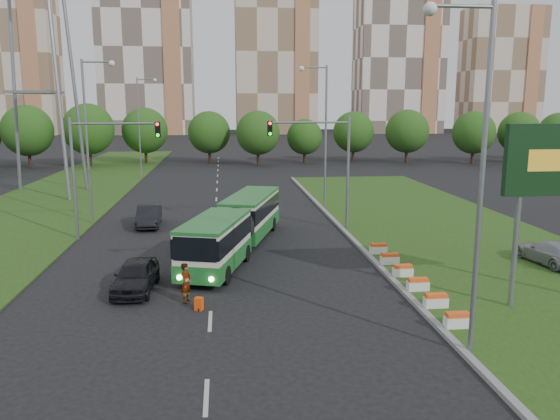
{
  "coord_description": "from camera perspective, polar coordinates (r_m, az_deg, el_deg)",
  "views": [
    {
      "loc": [
        -2.37,
        -27.37,
        8.71
      ],
      "look_at": [
        1.0,
        4.42,
        2.6
      ],
      "focal_mm": 35.0,
      "sensor_mm": 36.0,
      "label": 1
    }
  ],
  "objects": [
    {
      "name": "car_left_far",
      "position": [
        41.18,
        -13.54,
        -0.62
      ],
      "size": [
        1.82,
        4.68,
        1.52
      ],
      "primitive_type": "imported",
      "rotation": [
        0.0,
        0.0,
        0.05
      ],
      "color": "black",
      "rests_on": "ground"
    },
    {
      "name": "apartment_tower_west",
      "position": [
        188.72,
        -26.31,
        14.39
      ],
      "size": [
        26.0,
        15.0,
        48.0
      ],
      "primitive_type": "cube",
      "color": "beige",
      "rests_on": "ground"
    },
    {
      "name": "apartment_tower_cwest",
      "position": [
        179.64,
        -13.82,
        16.04
      ],
      "size": [
        28.0,
        15.0,
        52.0
      ],
      "primitive_type": "cube",
      "color": "white",
      "rests_on": "ground"
    },
    {
      "name": "pedestrian",
      "position": [
        25.02,
        -9.77,
        -7.51
      ],
      "size": [
        0.65,
        0.78,
        1.82
      ],
      "primitive_type": "imported",
      "rotation": [
        0.0,
        0.0,
        1.19
      ],
      "color": "gray",
      "rests_on": "ground"
    },
    {
      "name": "car_median",
      "position": [
        33.53,
        26.42,
        -3.96
      ],
      "size": [
        2.46,
        4.76,
        1.32
      ],
      "primitive_type": "imported",
      "rotation": [
        0.0,
        0.0,
        3.28
      ],
      "color": "#999DA1",
      "rests_on": "grass_median"
    },
    {
      "name": "street_lamps",
      "position": [
        37.47,
        -7.05,
        6.59
      ],
      "size": [
        36.0,
        60.0,
        12.0
      ],
      "primitive_type": null,
      "color": "gray",
      "rests_on": "ground"
    },
    {
      "name": "tree_line",
      "position": [
        83.4,
        2.5,
        7.92
      ],
      "size": [
        120.0,
        8.0,
        9.0
      ],
      "primitive_type": null,
      "color": "#235316",
      "rests_on": "ground"
    },
    {
      "name": "car_left_near",
      "position": [
        27.09,
        -14.84,
        -6.64
      ],
      "size": [
        2.02,
        4.5,
        1.5
      ],
      "primitive_type": "imported",
      "rotation": [
        0.0,
        0.0,
        -0.06
      ],
      "color": "black",
      "rests_on": "ground"
    },
    {
      "name": "apartment_tower_east",
      "position": [
        187.01,
        12.25,
        15.12
      ],
      "size": [
        27.0,
        15.0,
        47.0
      ],
      "primitive_type": "cube",
      "color": "white",
      "rests_on": "ground"
    },
    {
      "name": "left_verge",
      "position": [
        55.33,
        -22.39,
        0.99
      ],
      "size": [
        12.0,
        110.0,
        0.1
      ],
      "primitive_type": "cube",
      "color": "#234313",
      "rests_on": "ground"
    },
    {
      "name": "flower_planters",
      "position": [
        27.73,
        13.43,
        -6.81
      ],
      "size": [
        1.1,
        11.5,
        0.6
      ],
      "primitive_type": null,
      "color": "white",
      "rests_on": "grass_median"
    },
    {
      "name": "traffic_mast_median",
      "position": [
        38.2,
        4.78,
        5.74
      ],
      "size": [
        5.76,
        0.32,
        8.0
      ],
      "color": "gray",
      "rests_on": "ground"
    },
    {
      "name": "midrise_east",
      "position": [
        200.3,
        22.03,
        13.29
      ],
      "size": [
        24.0,
        14.0,
        40.0
      ],
      "primitive_type": "cube",
      "color": "beige",
      "rests_on": "ground"
    },
    {
      "name": "ground",
      "position": [
        28.82,
        -1.06,
        -6.77
      ],
      "size": [
        360.0,
        360.0,
        0.0
      ],
      "primitive_type": "plane",
      "color": "black",
      "rests_on": "ground"
    },
    {
      "name": "shopping_trolley",
      "position": [
        24.21,
        -8.46,
        -9.68
      ],
      "size": [
        0.33,
        0.35,
        0.57
      ],
      "rotation": [
        0.0,
        0.0,
        -0.38
      ],
      "color": "#F3460C",
      "rests_on": "ground"
    },
    {
      "name": "traffic_mast_left",
      "position": [
        37.39,
        -18.47,
        5.11
      ],
      "size": [
        5.76,
        0.32,
        8.0
      ],
      "color": "gray",
      "rests_on": "ground"
    },
    {
      "name": "grass_median",
      "position": [
        39.52,
        17.01,
        -2.28
      ],
      "size": [
        14.0,
        60.0,
        0.15
      ],
      "primitive_type": "cube",
      "color": "#234313",
      "rests_on": "ground"
    },
    {
      "name": "median_kerb",
      "position": [
        37.37,
        7.14,
        -2.6
      ],
      "size": [
        0.3,
        60.0,
        0.18
      ],
      "primitive_type": "cube",
      "color": "gray",
      "rests_on": "ground"
    },
    {
      "name": "articulated_bus",
      "position": [
        33.16,
        -4.89,
        -1.7
      ],
      "size": [
        2.39,
        15.35,
        2.53
      ],
      "rotation": [
        0.0,
        0.0,
        -0.29
      ],
      "color": "beige",
      "rests_on": "ground"
    },
    {
      "name": "apartment_tower_ceast",
      "position": [
        178.96,
        -0.49,
        16.04
      ],
      "size": [
        25.0,
        15.0,
        50.0
      ],
      "primitive_type": "cube",
      "color": "beige",
      "rests_on": "ground"
    },
    {
      "name": "lane_markings",
      "position": [
        48.17,
        -6.71,
        0.33
      ],
      "size": [
        0.2,
        100.0,
        0.01
      ],
      "primitive_type": null,
      "color": "#ABAAA4",
      "rests_on": "ground"
    }
  ]
}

